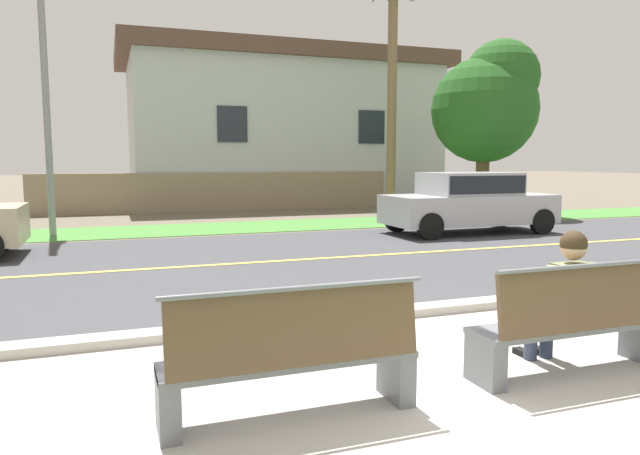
{
  "coord_description": "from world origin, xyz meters",
  "views": [
    {
      "loc": [
        -2.43,
        -3.64,
        1.84
      ],
      "look_at": [
        0.06,
        3.21,
        1.0
      ],
      "focal_mm": 32.69,
      "sensor_mm": 36.0,
      "label": 1
    }
  ],
  "objects_px": {
    "seated_person_olive": "(563,295)",
    "shade_tree_left": "(489,102)",
    "car_silver_near": "(469,200)",
    "streetlamp": "(45,58)",
    "bench_right": "(575,324)",
    "bench_left": "(292,359)",
    "palm_tree_short": "(393,17)"
  },
  "relations": [
    {
      "from": "bench_right",
      "to": "car_silver_near",
      "type": "xyz_separation_m",
      "value": [
        4.89,
        8.76,
        0.4
      ]
    },
    {
      "from": "car_silver_near",
      "to": "streetlamp",
      "type": "distance_m",
      "value": 10.87
    },
    {
      "from": "streetlamp",
      "to": "shade_tree_left",
      "type": "height_order",
      "value": "streetlamp"
    },
    {
      "from": "bench_right",
      "to": "palm_tree_short",
      "type": "bearing_deg",
      "value": 69.09
    },
    {
      "from": "car_silver_near",
      "to": "shade_tree_left",
      "type": "xyz_separation_m",
      "value": [
        3.5,
        4.14,
        2.93
      ]
    },
    {
      "from": "shade_tree_left",
      "to": "palm_tree_short",
      "type": "bearing_deg",
      "value": 157.49
    },
    {
      "from": "bench_right",
      "to": "shade_tree_left",
      "type": "xyz_separation_m",
      "value": [
        8.38,
        12.9,
        3.32
      ]
    },
    {
      "from": "shade_tree_left",
      "to": "car_silver_near",
      "type": "bearing_deg",
      "value": -130.2
    },
    {
      "from": "seated_person_olive",
      "to": "shade_tree_left",
      "type": "bearing_deg",
      "value": 56.66
    },
    {
      "from": "streetlamp",
      "to": "shade_tree_left",
      "type": "xyz_separation_m",
      "value": [
        13.38,
        1.15,
        -0.48
      ]
    },
    {
      "from": "seated_person_olive",
      "to": "car_silver_near",
      "type": "relative_size",
      "value": 0.29
    },
    {
      "from": "bench_right",
      "to": "seated_person_olive",
      "type": "bearing_deg",
      "value": 86.13
    },
    {
      "from": "bench_right",
      "to": "seated_person_olive",
      "type": "distance_m",
      "value": 0.28
    },
    {
      "from": "bench_left",
      "to": "car_silver_near",
      "type": "distance_m",
      "value": 11.48
    },
    {
      "from": "seated_person_olive",
      "to": "streetlamp",
      "type": "bearing_deg",
      "value": 113.38
    },
    {
      "from": "bench_left",
      "to": "car_silver_near",
      "type": "height_order",
      "value": "car_silver_near"
    },
    {
      "from": "bench_left",
      "to": "car_silver_near",
      "type": "relative_size",
      "value": 0.43
    },
    {
      "from": "bench_right",
      "to": "palm_tree_short",
      "type": "distance_m",
      "value": 16.32
    },
    {
      "from": "palm_tree_short",
      "to": "streetlamp",
      "type": "bearing_deg",
      "value": -167.08
    },
    {
      "from": "seated_person_olive",
      "to": "car_silver_near",
      "type": "distance_m",
      "value": 9.88
    },
    {
      "from": "bench_left",
      "to": "streetlamp",
      "type": "relative_size",
      "value": 0.25
    },
    {
      "from": "bench_right",
      "to": "seated_person_olive",
      "type": "height_order",
      "value": "seated_person_olive"
    },
    {
      "from": "seated_person_olive",
      "to": "car_silver_near",
      "type": "xyz_separation_m",
      "value": [
        4.87,
        8.59,
        0.18
      ]
    },
    {
      "from": "car_silver_near",
      "to": "streetlamp",
      "type": "bearing_deg",
      "value": 163.15
    },
    {
      "from": "bench_left",
      "to": "seated_person_olive",
      "type": "xyz_separation_m",
      "value": [
        2.53,
        0.17,
        0.22
      ]
    },
    {
      "from": "seated_person_olive",
      "to": "shade_tree_left",
      "type": "distance_m",
      "value": 15.55
    },
    {
      "from": "car_silver_near",
      "to": "shade_tree_left",
      "type": "bearing_deg",
      "value": 49.8
    },
    {
      "from": "seated_person_olive",
      "to": "shade_tree_left",
      "type": "relative_size",
      "value": 0.21
    },
    {
      "from": "bench_left",
      "to": "shade_tree_left",
      "type": "bearing_deg",
      "value": 49.79
    },
    {
      "from": "bench_right",
      "to": "palm_tree_short",
      "type": "relative_size",
      "value": 0.23
    },
    {
      "from": "bench_left",
      "to": "palm_tree_short",
      "type": "xyz_separation_m",
      "value": [
        7.92,
        14.14,
        6.1
      ]
    },
    {
      "from": "streetlamp",
      "to": "shade_tree_left",
      "type": "bearing_deg",
      "value": 4.91
    }
  ]
}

